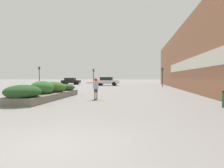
{
  "coord_description": "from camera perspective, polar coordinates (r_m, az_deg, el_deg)",
  "views": [
    {
      "loc": [
        1.95,
        -4.26,
        1.61
      ],
      "look_at": [
        -0.7,
        15.24,
        0.94
      ],
      "focal_mm": 32.0,
      "sensor_mm": 36.0,
      "label": 1
    }
  ],
  "objects": [
    {
      "name": "traffic_light_right",
      "position": [
        35.15,
        14.2,
        2.84
      ],
      "size": [
        0.28,
        0.3,
        3.2
      ],
      "color": "black",
      "rests_on": "ground_plane"
    },
    {
      "name": "building_wall_right",
      "position": [
        27.05,
        19.97,
        7.2
      ],
      "size": [
        0.67,
        49.87,
        8.31
      ],
      "color": "#9E6647",
      "rests_on": "ground_plane"
    },
    {
      "name": "traffic_light_left",
      "position": [
        35.85,
        -5.32,
        2.77
      ],
      "size": [
        0.28,
        0.3,
        3.1
      ],
      "color": "black",
      "rests_on": "ground_plane"
    },
    {
      "name": "planter_box",
      "position": [
        15.32,
        -18.33,
        -2.05
      ],
      "size": [
        2.12,
        8.34,
        1.35
      ],
      "color": "slate",
      "rests_on": "ground_plane"
    },
    {
      "name": "ground_plane",
      "position": [
        4.96,
        -16.63,
        -17.06
      ],
      "size": [
        300.0,
        300.0,
        0.0
      ],
      "primitive_type": "plane",
      "color": "gray"
    },
    {
      "name": "car_center_left",
      "position": [
        45.0,
        -11.73,
        0.85
      ],
      "size": [
        4.04,
        1.85,
        1.5
      ],
      "rotation": [
        0.0,
        0.0,
        -1.57
      ],
      "color": "black",
      "rests_on": "ground_plane"
    },
    {
      "name": "traffic_light_far_left",
      "position": [
        38.75,
        -20.08,
        2.96
      ],
      "size": [
        0.28,
        0.3,
        3.51
      ],
      "color": "black",
      "rests_on": "ground_plane"
    },
    {
      "name": "skateboarder",
      "position": [
        14.59,
        -4.66,
        -0.56
      ],
      "size": [
        1.32,
        0.5,
        1.45
      ],
      "rotation": [
        0.0,
        0.0,
        0.32
      ],
      "color": "tan",
      "rests_on": "skateboard"
    },
    {
      "name": "car_leftmost",
      "position": [
        38.65,
        -1.37,
        0.83
      ],
      "size": [
        4.37,
        2.04,
        1.65
      ],
      "rotation": [
        0.0,
        0.0,
        -1.57
      ],
      "color": "silver",
      "rests_on": "ground_plane"
    },
    {
      "name": "skateboard",
      "position": [
        14.66,
        -4.65,
        -4.09
      ],
      "size": [
        0.4,
        0.8,
        0.1
      ],
      "rotation": [
        0.0,
        0.0,
        0.32
      ],
      "color": "olive",
      "rests_on": "ground_plane"
    }
  ]
}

